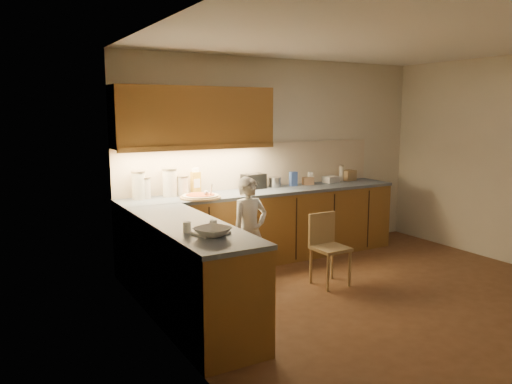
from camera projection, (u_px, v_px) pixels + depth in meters
room at (385, 135)px, 4.95m from camera, size 4.54×4.50×2.62m
l_counter at (245, 238)px, 5.77m from camera, size 3.77×2.62×0.92m
backsplash at (255, 165)px, 6.55m from camera, size 3.75×0.02×0.58m
upper_cabinets at (195, 117)px, 5.87m from camera, size 1.95×0.36×0.73m
pizza_on_board at (201, 196)px, 5.76m from camera, size 0.47×0.47×0.19m
child at (250, 231)px, 5.51m from camera, size 0.46×0.33×1.21m
wooden_chair at (327, 243)px, 5.55m from camera, size 0.36×0.36×0.79m
mixing_bowl at (213, 232)px, 4.02m from camera, size 0.37×0.37×0.07m
canister_a at (139, 185)px, 5.67m from camera, size 0.16×0.16×0.32m
canister_b at (145, 188)px, 5.72m from camera, size 0.14×0.14×0.25m
canister_c at (170, 182)px, 5.86m from camera, size 0.18×0.18×0.33m
canister_d at (183, 186)px, 5.92m from camera, size 0.15×0.15×0.24m
oil_jug at (196, 182)px, 6.03m from camera, size 0.11×0.09×0.32m
toaster at (254, 181)px, 6.45m from camera, size 0.32×0.20×0.20m
steel_pot at (275, 182)px, 6.59m from camera, size 0.17×0.17×0.13m
blue_box at (293, 179)px, 6.69m from camera, size 0.10×0.07×0.19m
card_box_a at (308, 181)px, 6.81m from camera, size 0.16×0.13×0.10m
white_bottle at (310, 178)px, 6.88m from camera, size 0.07×0.07×0.16m
flat_pack at (331, 179)px, 7.03m from camera, size 0.24×0.18×0.09m
tall_jar at (341, 173)px, 7.17m from camera, size 0.07×0.07×0.22m
card_box_b at (348, 175)px, 7.22m from camera, size 0.21×0.18×0.15m
dough_cloth at (211, 233)px, 4.09m from camera, size 0.30×0.26×0.02m
spice_jar_a at (187, 227)px, 4.13m from camera, size 0.09×0.09×0.09m
spice_jar_b at (213, 225)px, 4.23m from camera, size 0.08×0.08×0.08m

